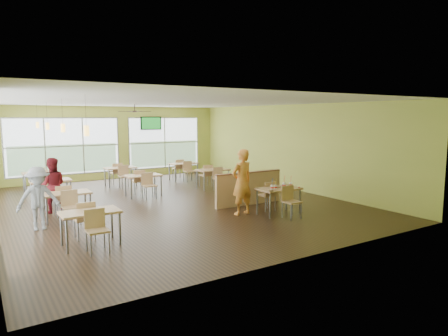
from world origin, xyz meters
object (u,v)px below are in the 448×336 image
Objects in this scene: main_table at (279,192)px; half_wall_divider at (249,188)px; food_basket at (285,185)px; man_plaid at (242,182)px.

half_wall_divider is (0.00, 1.45, -0.11)m from main_table.
food_basket is at bearing 15.61° from main_table.
main_table is 0.36m from food_basket.
man_plaid is at bearing 159.89° from food_basket.
main_table is at bearing -164.39° from food_basket.
food_basket is at bearing -76.76° from half_wall_divider.
man_plaid is at bearing 149.17° from main_table.
main_table is at bearing 143.82° from man_plaid.
half_wall_divider is 10.64× the size of food_basket.
man_plaid is 8.20× the size of food_basket.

